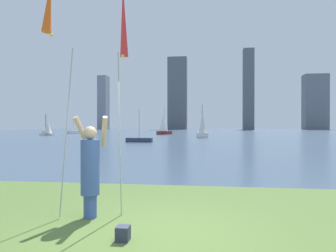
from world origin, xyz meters
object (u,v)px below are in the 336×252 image
object	(u,v)px
kite_flag_right	(123,25)
bag	(123,233)
person	(90,168)
sailboat_4	(202,126)
sailboat_0	(48,129)
sailboat_3	(139,140)
sailboat_5	(46,132)
sailboat_1	(163,124)
kite_flag_left	(50,13)
sailboat_6	(74,132)

from	to	relation	value
kite_flag_right	bag	world-z (taller)	kite_flag_right
person	kite_flag_right	xyz separation A→B (m)	(0.52, 0.37, 2.71)
bag	sailboat_4	bearing A→B (deg)	89.51
sailboat_0	sailboat_3	size ratio (longest dim) A/B	1.02
kite_flag_right	sailboat_5	bearing A→B (deg)	120.19
kite_flag_right	sailboat_4	world-z (taller)	kite_flag_right
person	bag	world-z (taller)	person
person	sailboat_1	world-z (taller)	sailboat_1
kite_flag_right	bag	xyz separation A→B (m)	(0.39, -1.42, -3.52)
sailboat_3	sailboat_4	size ratio (longest dim) A/B	0.76
kite_flag_left	sailboat_4	bearing A→B (deg)	87.18
bag	sailboat_0	xyz separation A→B (m)	(-23.99, 42.15, 0.88)
sailboat_1	sailboat_6	distance (m)	18.14
kite_flag_right	sailboat_0	size ratio (longest dim) A/B	1.35
kite_flag_left	sailboat_1	bearing A→B (deg)	96.12
sailboat_0	sailboat_6	world-z (taller)	sailboat_6
kite_flag_left	sailboat_6	world-z (taller)	kite_flag_left
kite_flag_left	sailboat_3	distance (m)	25.49
sailboat_6	sailboat_5	bearing A→B (deg)	-152.26
sailboat_3	sailboat_1	bearing A→B (deg)	92.68
person	sailboat_5	size ratio (longest dim) A/B	0.51
sailboat_1	sailboat_4	distance (m)	14.79
sailboat_1	kite_flag_right	bearing A→B (deg)	-82.53
bag	sailboat_5	bearing A→B (deg)	119.81
person	bag	xyz separation A→B (m)	(0.91, -1.05, -0.81)
person	kite_flag_right	distance (m)	2.78
sailboat_3	bag	bearing A→B (deg)	-77.75
person	sailboat_0	xyz separation A→B (m)	(-23.08, 41.10, 0.07)
kite_flag_left	sailboat_4	xyz separation A→B (m)	(1.74, 35.45, -2.11)
sailboat_4	sailboat_0	bearing A→B (deg)	165.84
person	sailboat_5	bearing A→B (deg)	99.96
kite_flag_right	sailboat_5	world-z (taller)	kite_flag_right
sailboat_5	bag	bearing A→B (deg)	-60.19
kite_flag_left	sailboat_0	world-z (taller)	kite_flag_left
sailboat_3	sailboat_6	world-z (taller)	sailboat_6
bag	sailboat_3	bearing A→B (deg)	102.25
person	sailboat_6	size ratio (longest dim) A/B	0.54
sailboat_0	sailboat_4	bearing A→B (deg)	-14.16
sailboat_0	sailboat_5	bearing A→B (deg)	120.63
kite_flag_right	sailboat_5	distance (m)	56.54
person	sailboat_4	bearing A→B (deg)	68.42
kite_flag_right	sailboat_4	size ratio (longest dim) A/B	1.05
sailboat_5	sailboat_6	size ratio (longest dim) A/B	1.07
bag	kite_flag_right	bearing A→B (deg)	105.30
kite_flag_right	sailboat_3	world-z (taller)	kite_flag_right
sailboat_4	person	bearing A→B (deg)	-92.00
sailboat_4	sailboat_6	xyz separation A→B (m)	(-24.69, 16.50, -1.21)
bag	sailboat_4	distance (m)	36.04
sailboat_4	sailboat_6	bearing A→B (deg)	146.25
bag	sailboat_0	size ratio (longest dim) A/B	0.07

